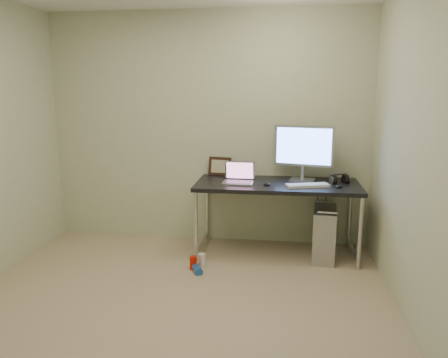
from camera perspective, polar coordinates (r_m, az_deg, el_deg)
floor at (r=3.51m, az=-7.06°, el=-17.20°), size 3.50×3.50×0.00m
wall_back at (r=4.80m, az=-2.18°, el=6.52°), size 3.50×0.02×2.50m
wall_right at (r=3.14m, az=24.96°, el=2.51°), size 0.02×3.50×2.50m
desk at (r=4.47m, az=6.97°, el=-1.46°), size 1.65×0.72×0.75m
tower_computer at (r=4.54m, az=12.93°, el=-6.93°), size 0.26×0.51×0.55m
cable_a at (r=4.85m, az=12.03°, el=-3.90°), size 0.01×0.16×0.69m
cable_b at (r=4.85m, az=13.10°, el=-4.21°), size 0.02×0.11×0.71m
can_red at (r=4.24m, az=-4.03°, el=-10.87°), size 0.07×0.07×0.13m
can_white at (r=4.28m, az=-2.94°, el=-10.56°), size 0.09×0.09×0.13m
can_blue at (r=4.16m, az=-3.49°, el=-11.72°), size 0.12×0.15×0.07m
laptop at (r=4.42m, az=1.93°, el=0.14°), size 0.32×0.26×0.21m
monitor at (r=4.55m, az=10.33°, el=3.94°), size 0.60×0.23×0.57m
keyboard at (r=4.33m, az=10.86°, el=-0.83°), size 0.44×0.25×0.03m
mouse_right at (r=4.36m, az=14.75°, el=-0.85°), size 0.09×0.12×0.04m
mouse_left at (r=4.34m, az=5.61°, el=-0.56°), size 0.10×0.12×0.04m
headphones at (r=4.56m, az=14.84°, el=-0.12°), size 0.21×0.12×0.12m
picture_frame at (r=4.79m, az=-0.56°, el=1.68°), size 0.26×0.11×0.20m
webcam at (r=4.73m, az=2.25°, el=1.34°), size 0.05×0.04×0.11m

